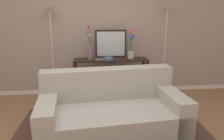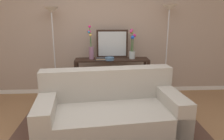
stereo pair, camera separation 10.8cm
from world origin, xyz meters
name	(u,v)px [view 2 (the right image)]	position (x,y,z in m)	size (l,w,h in m)	color
back_wall	(96,23)	(0.00, 2.21, 1.48)	(12.00, 0.15, 2.97)	white
area_rug	(111,138)	(0.21, 0.34, 0.01)	(2.77, 2.08, 0.01)	#51382D
couch	(110,113)	(0.21, 0.50, 0.31)	(2.04, 1.17, 0.88)	#ADA89E
console_table	(112,71)	(0.30, 1.78, 0.57)	(1.43, 0.36, 0.81)	black
floor_lamp_left	(52,28)	(-0.82, 1.87, 1.40)	(0.28, 0.28, 1.78)	silver
floor_lamp_right	(168,26)	(1.40, 1.87, 1.44)	(0.28, 0.28, 1.83)	silver
wall_mirror	(112,44)	(0.32, 1.93, 1.09)	(0.62, 0.02, 0.55)	black
vase_tall_flowers	(91,48)	(-0.10, 1.81, 1.03)	(0.11, 0.10, 0.64)	gray
vase_short_flowers	(132,47)	(0.70, 1.80, 1.04)	(0.13, 0.14, 0.57)	silver
fruit_bowl	(110,59)	(0.25, 1.67, 0.84)	(0.17, 0.17, 0.06)	#4C7093
book_stack	(101,59)	(0.09, 1.68, 0.83)	(0.21, 0.13, 0.05)	#2D2D33
book_row_under_console	(95,96)	(-0.05, 1.78, 0.06)	(0.48, 0.17, 0.13)	maroon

